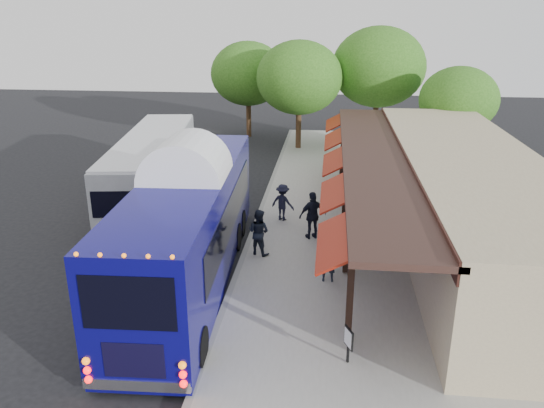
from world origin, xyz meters
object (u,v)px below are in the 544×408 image
at_px(city_bus, 153,166).
at_px(ped_c, 313,215).
at_px(ped_a, 329,259).
at_px(ped_d, 283,202).
at_px(ped_b, 259,232).
at_px(sign_board, 349,340).
at_px(coach_bus, 189,221).

xyz_separation_m(city_bus, ped_c, (7.79, -4.02, -0.66)).
relative_size(ped_a, ped_c, 0.83).
bearing_deg(city_bus, ped_d, -26.57).
bearing_deg(ped_b, ped_c, -114.27).
relative_size(ped_c, sign_board, 1.94).
bearing_deg(ped_b, city_bus, -20.01).
bearing_deg(coach_bus, ped_c, 40.18).
distance_m(ped_a, ped_b, 3.20).
bearing_deg(city_bus, ped_b, -52.27).
relative_size(ped_b, sign_board, 1.75).
bearing_deg(ped_b, coach_bus, 68.03).
distance_m(coach_bus, ped_a, 4.80).
height_order(city_bus, ped_c, city_bus).
relative_size(city_bus, ped_a, 7.65).
relative_size(coach_bus, ped_a, 7.85).
bearing_deg(sign_board, ped_c, 73.98).
bearing_deg(ped_d, ped_c, 148.56).
distance_m(ped_d, sign_board, 10.17).
relative_size(coach_bus, city_bus, 1.03).
xyz_separation_m(ped_b, ped_c, (1.93, 1.70, 0.09)).
relative_size(coach_bus, ped_b, 7.16).
xyz_separation_m(ped_c, ped_d, (-1.37, 1.85, -0.16)).
bearing_deg(sign_board, city_bus, 102.19).
bearing_deg(ped_c, ped_d, -78.18).
relative_size(coach_bus, sign_board, 12.55).
height_order(coach_bus, ped_a, coach_bus).
distance_m(ped_b, ped_d, 3.60).
xyz_separation_m(coach_bus, ped_d, (2.61, 5.52, -1.18)).
height_order(ped_b, ped_c, ped_c).
relative_size(ped_a, sign_board, 1.60).
distance_m(city_bus, ped_c, 8.79).
height_order(coach_bus, ped_b, coach_bus).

